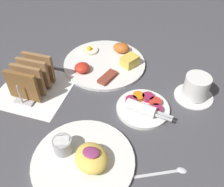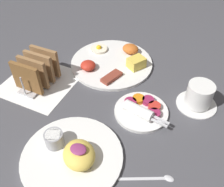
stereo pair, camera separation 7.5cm
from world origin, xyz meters
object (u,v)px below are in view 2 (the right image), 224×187
at_px(toast_rack, 37,71).
at_px(coffee_cup, 199,96).
at_px(plate_breakfast, 113,62).
at_px(plate_condiments, 141,110).
at_px(plate_foreground, 72,154).

bearing_deg(toast_rack, coffee_cup, 13.47).
relative_size(plate_breakfast, plate_condiments, 1.73).
distance_m(plate_condiments, coffee_cup, 0.17).
bearing_deg(plate_foreground, toast_rack, 141.43).
relative_size(plate_foreground, toast_rack, 1.71).
distance_m(plate_breakfast, plate_condiments, 0.25).
bearing_deg(coffee_cup, plate_breakfast, 165.80).
relative_size(plate_breakfast, toast_rack, 1.97).
xyz_separation_m(plate_condiments, plate_foreground, (-0.10, -0.21, 0.00)).
height_order(toast_rack, coffee_cup, toast_rack).
xyz_separation_m(plate_breakfast, toast_rack, (-0.18, -0.20, 0.04)).
bearing_deg(plate_foreground, plate_condiments, 64.40).
distance_m(toast_rack, coffee_cup, 0.50).
bearing_deg(plate_foreground, plate_breakfast, 100.25).
height_order(plate_breakfast, plate_condiments, plate_breakfast).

